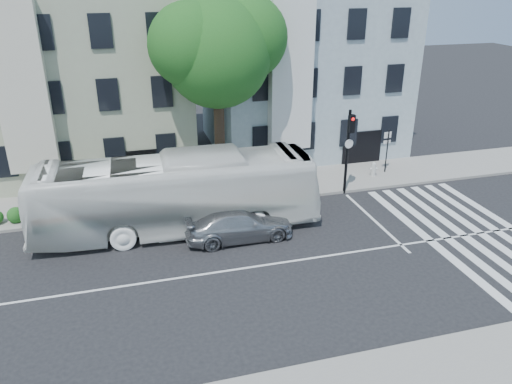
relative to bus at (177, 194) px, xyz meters
name	(u,v)px	position (x,y,z in m)	size (l,w,h in m)	color
ground	(263,266)	(2.96, -4.22, -1.84)	(120.00, 120.00, 0.00)	black
sidewalk_far	(223,191)	(2.96, 3.78, -1.77)	(80.00, 4.00, 0.15)	gray
building_left	(84,77)	(-4.04, 10.78, 3.66)	(12.00, 10.00, 11.00)	#9CA086
building_right	(301,66)	(9.96, 10.78, 3.66)	(12.00, 10.00, 11.00)	#8EA0A9
street_tree	(217,46)	(3.01, 4.52, 5.99)	(7.30, 5.90, 11.10)	#2D2116
bus	(177,194)	(0.00, 0.00, 0.00)	(13.22, 3.09, 3.68)	white
sedan	(239,224)	(2.57, -1.62, -1.12)	(5.00, 2.03, 1.45)	#A5A7AC
hedge	(89,207)	(-4.15, 2.58, -1.34)	(8.50, 0.84, 0.70)	#27571C
traffic_signal	(349,141)	(9.43, 1.73, 1.21)	(0.49, 0.55, 4.73)	black
fire_hydrant	(373,169)	(12.04, 3.45, -1.26)	(0.47, 0.27, 0.84)	beige
far_sign_pole	(387,145)	(13.02, 3.85, 0.00)	(0.49, 0.18, 2.69)	black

